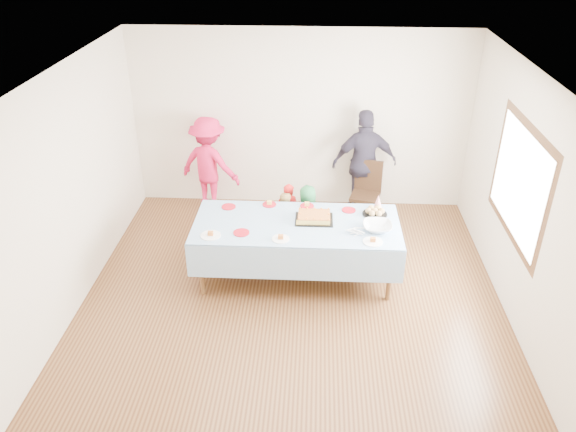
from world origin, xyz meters
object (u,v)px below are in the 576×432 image
(birthday_cake, at_px, (314,217))
(adult_left, at_px, (209,164))
(party_table, at_px, (296,227))
(dining_chair, at_px, (367,189))

(birthday_cake, xyz_separation_m, adult_left, (-1.60, 1.68, -0.08))
(party_table, distance_m, dining_chair, 1.83)
(party_table, bearing_deg, adult_left, 127.97)
(adult_left, bearing_deg, birthday_cake, 152.75)
(party_table, relative_size, birthday_cake, 5.45)
(party_table, xyz_separation_m, birthday_cake, (0.21, 0.09, 0.09))
(birthday_cake, distance_m, dining_chair, 1.66)
(adult_left, bearing_deg, party_table, 147.25)
(party_table, distance_m, adult_left, 2.25)
(party_table, xyz_separation_m, adult_left, (-1.39, 1.78, 0.01))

